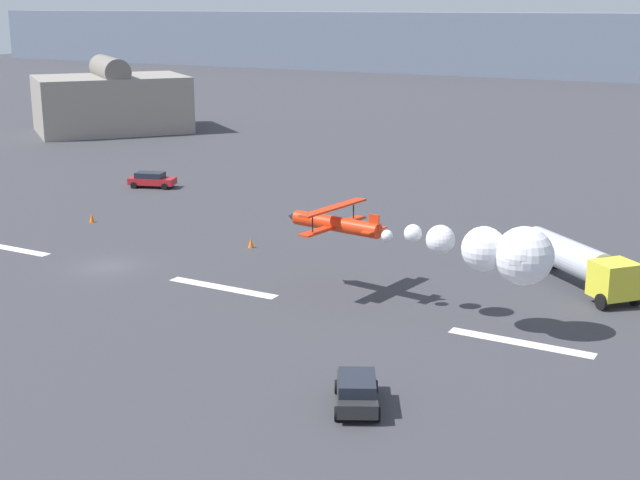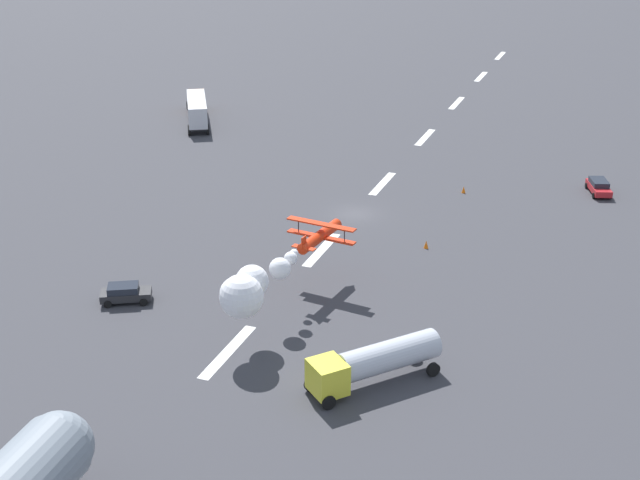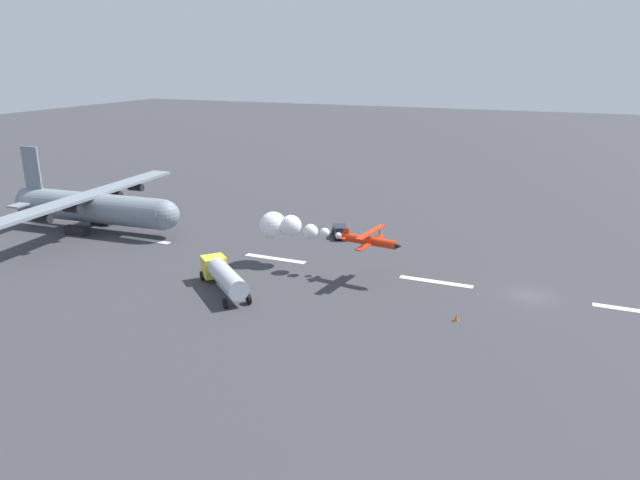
% 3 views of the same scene
% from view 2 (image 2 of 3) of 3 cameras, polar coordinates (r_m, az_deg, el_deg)
% --- Properties ---
extents(ground_plane, '(440.00, 440.00, 0.00)m').
position_cam_2_polar(ground_plane, '(87.61, 2.38, 1.80)').
color(ground_plane, '#38383D').
rests_on(ground_plane, ground).
extents(runway_stripe_0, '(8.00, 0.90, 0.01)m').
position_cam_2_polar(runway_stripe_0, '(170.78, 12.04, 12.05)').
color(runway_stripe_0, white).
rests_on(runway_stripe_0, ground).
extents(runway_stripe_1, '(8.00, 0.90, 0.01)m').
position_cam_2_polar(runway_stripe_1, '(151.79, 10.79, 10.76)').
color(runway_stripe_1, white).
rests_on(runway_stripe_1, ground).
extents(runway_stripe_2, '(8.00, 0.90, 0.01)m').
position_cam_2_polar(runway_stripe_2, '(132.99, 9.19, 9.10)').
color(runway_stripe_2, white).
rests_on(runway_stripe_2, ground).
extents(runway_stripe_3, '(8.00, 0.90, 0.01)m').
position_cam_2_polar(runway_stripe_3, '(114.47, 7.10, 6.88)').
color(runway_stripe_3, white).
rests_on(runway_stripe_3, ground).
extents(runway_stripe_4, '(8.00, 0.90, 0.01)m').
position_cam_2_polar(runway_stripe_4, '(96.39, 4.23, 3.81)').
color(runway_stripe_4, white).
rests_on(runway_stripe_4, ground).
extents(runway_stripe_5, '(8.00, 0.90, 0.01)m').
position_cam_2_polar(runway_stripe_5, '(79.07, 0.12, -0.65)').
color(runway_stripe_5, white).
rests_on(runway_stripe_5, ground).
extents(runway_stripe_6, '(8.00, 0.90, 0.01)m').
position_cam_2_polar(runway_stripe_6, '(63.11, -6.22, -7.48)').
color(runway_stripe_6, white).
rests_on(runway_stripe_6, ground).
extents(stunt_biplane_red, '(17.68, 6.24, 3.21)m').
position_cam_2_polar(stunt_biplane_red, '(62.46, -4.38, -2.92)').
color(stunt_biplane_red, red).
extents(semi_truck_orange, '(14.92, 10.20, 3.70)m').
position_cam_2_polar(semi_truck_orange, '(121.63, -8.30, 8.85)').
color(semi_truck_orange, silver).
rests_on(semi_truck_orange, ground).
extents(fuel_tanker_truck, '(8.89, 8.19, 2.90)m').
position_cam_2_polar(fuel_tanker_truck, '(58.36, 3.62, -8.16)').
color(fuel_tanker_truck, yellow).
rests_on(fuel_tanker_truck, ground).
extents(followme_car_yellow, '(3.51, 4.45, 1.52)m').
position_cam_2_polar(followme_car_yellow, '(71.08, -12.99, -3.49)').
color(followme_car_yellow, '#262628').
rests_on(followme_car_yellow, ground).
extents(airport_staff_sedan, '(4.91, 3.15, 1.52)m').
position_cam_2_polar(airport_staff_sedan, '(97.80, 18.27, 3.46)').
color(airport_staff_sedan, '#B21E23').
rests_on(airport_staff_sedan, ground).
extents(traffic_cone_near, '(0.44, 0.44, 0.75)m').
position_cam_2_polar(traffic_cone_near, '(94.51, 9.65, 3.37)').
color(traffic_cone_near, orange).
rests_on(traffic_cone_near, ground).
extents(traffic_cone_far, '(0.44, 0.44, 0.75)m').
position_cam_2_polar(traffic_cone_far, '(79.88, 7.16, -0.30)').
color(traffic_cone_far, orange).
rests_on(traffic_cone_far, ground).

